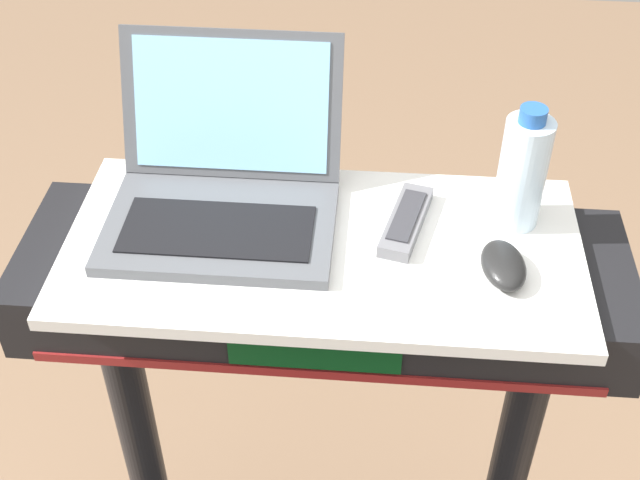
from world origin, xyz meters
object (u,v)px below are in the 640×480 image
object	(u,v)px
laptop	(224,186)
water_bottle	(522,171)
tv_remote	(406,221)
computer_mouse	(503,265)

from	to	relation	value
laptop	water_bottle	bearing A→B (deg)	3.85
laptop	tv_remote	bearing A→B (deg)	-1.18
water_bottle	computer_mouse	bearing A→B (deg)	-102.28
computer_mouse	water_bottle	distance (m)	0.14
laptop	tv_remote	size ratio (longest dim) A/B	2.00
computer_mouse	tv_remote	world-z (taller)	computer_mouse
water_bottle	tv_remote	size ratio (longest dim) A/B	1.16
laptop	computer_mouse	world-z (taller)	laptop
water_bottle	tv_remote	xyz separation A→B (m)	(-0.16, -0.03, -0.08)
computer_mouse	tv_remote	bearing A→B (deg)	138.19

